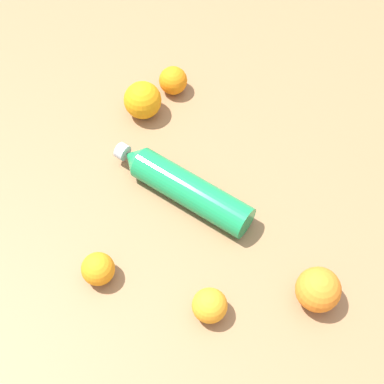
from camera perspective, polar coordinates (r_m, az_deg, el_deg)
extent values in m
plane|color=olive|center=(1.15, 1.47, -1.26)|extent=(2.40, 2.40, 0.00)
cylinder|color=#198C4C|center=(1.13, 0.00, 0.00)|extent=(0.23, 0.21, 0.06)
cone|color=#198C4C|center=(1.18, -5.73, 3.33)|extent=(0.07, 0.07, 0.06)
cylinder|color=#B2B7BF|center=(1.19, -6.79, 3.94)|extent=(0.04, 0.04, 0.03)
sphere|color=orange|center=(1.26, -4.83, 8.90)|extent=(0.08, 0.08, 0.08)
sphere|color=orange|center=(1.02, 1.73, -10.99)|extent=(0.06, 0.06, 0.06)
sphere|color=orange|center=(1.05, 12.19, -9.27)|extent=(0.08, 0.08, 0.08)
sphere|color=orange|center=(1.31, -1.85, 10.81)|extent=(0.06, 0.06, 0.06)
sphere|color=orange|center=(1.06, -9.14, -7.41)|extent=(0.06, 0.06, 0.06)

